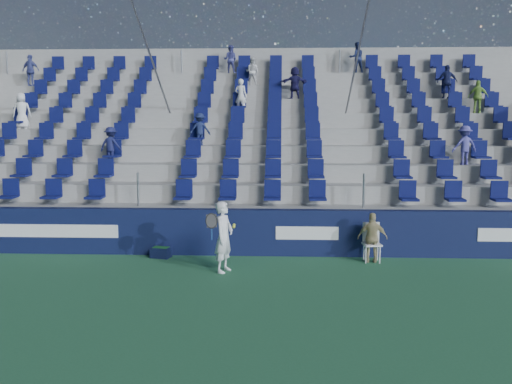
% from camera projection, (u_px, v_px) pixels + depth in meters
% --- Properties ---
extents(ground, '(70.00, 70.00, 0.00)m').
position_uv_depth(ground, '(240.00, 291.00, 11.75)').
color(ground, '#2C6842').
rests_on(ground, ground).
extents(sponsor_wall, '(24.00, 0.32, 1.20)m').
position_uv_depth(sponsor_wall, '(249.00, 232.00, 14.80)').
color(sponsor_wall, '#10173D').
rests_on(sponsor_wall, ground).
extents(grandstand, '(24.00, 8.17, 6.63)m').
position_uv_depth(grandstand, '(257.00, 159.00, 19.64)').
color(grandstand, '#9D9D98').
rests_on(grandstand, ground).
extents(tennis_player, '(0.69, 0.70, 1.65)m').
position_uv_depth(tennis_player, '(224.00, 237.00, 13.13)').
color(tennis_player, white).
rests_on(tennis_player, ground).
extents(line_judge_chair, '(0.48, 0.49, 0.96)m').
position_uv_depth(line_judge_chair, '(371.00, 239.00, 14.17)').
color(line_judge_chair, white).
rests_on(line_judge_chair, ground).
extents(line_judge, '(0.75, 0.37, 1.24)m').
position_uv_depth(line_judge, '(372.00, 238.00, 14.01)').
color(line_judge, tan).
rests_on(line_judge, ground).
extents(ball_bin, '(0.55, 0.43, 0.27)m').
position_uv_depth(ball_bin, '(161.00, 252.00, 14.56)').
color(ball_bin, '#0F1537').
rests_on(ball_bin, ground).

